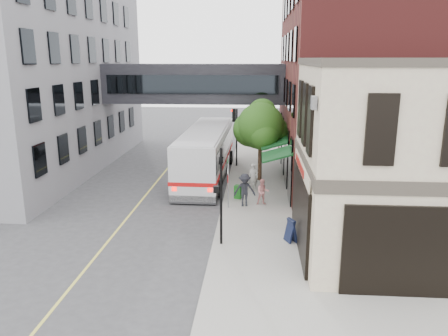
% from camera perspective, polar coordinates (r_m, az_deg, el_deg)
% --- Properties ---
extents(ground, '(120.00, 120.00, 0.00)m').
position_cam_1_polar(ground, '(18.68, -2.13, -12.69)').
color(ground, '#38383A').
rests_on(ground, ground).
extents(sidewalk_main, '(4.00, 60.00, 0.15)m').
position_cam_1_polar(sidewalk_main, '(31.68, 4.28, -1.17)').
color(sidewalk_main, gray).
rests_on(sidewalk_main, ground).
extents(corner_building, '(10.19, 8.12, 8.45)m').
position_cam_1_polar(corner_building, '(20.30, 24.52, 0.85)').
color(corner_building, '#BAA58E').
rests_on(corner_building, ground).
extents(brick_building, '(13.76, 18.00, 14.00)m').
position_cam_1_polar(brick_building, '(32.60, 18.95, 10.88)').
color(brick_building, '#591C1B').
rests_on(brick_building, ground).
extents(opposite_building, '(14.00, 24.00, 14.00)m').
position_cam_1_polar(opposite_building, '(37.68, -26.33, 10.56)').
color(opposite_building, slate).
rests_on(opposite_building, ground).
extents(skyway_bridge, '(14.00, 3.18, 3.00)m').
position_cam_1_polar(skyway_bridge, '(34.96, -3.88, 10.97)').
color(skyway_bridge, black).
rests_on(skyway_bridge, ground).
extents(traffic_signal_near, '(0.44, 0.22, 4.60)m').
position_cam_1_polar(traffic_signal_near, '(19.41, -0.47, -2.16)').
color(traffic_signal_near, black).
rests_on(traffic_signal_near, sidewalk_main).
extents(traffic_signal_far, '(0.53, 0.28, 4.50)m').
position_cam_1_polar(traffic_signal_far, '(33.98, 1.45, 5.54)').
color(traffic_signal_far, black).
rests_on(traffic_signal_far, sidewalk_main).
extents(street_sign_pole, '(0.08, 0.75, 3.00)m').
position_cam_1_polar(street_sign_pole, '(24.49, 0.56, -1.23)').
color(street_sign_pole, gray).
rests_on(street_sign_pole, sidewalk_main).
extents(street_tree, '(3.80, 3.20, 5.60)m').
position_cam_1_polar(street_tree, '(30.12, 4.79, 5.48)').
color(street_tree, '#382619').
rests_on(street_tree, sidewalk_main).
extents(lane_marking, '(0.12, 40.00, 0.01)m').
position_cam_1_polar(lane_marking, '(28.71, -9.87, -3.12)').
color(lane_marking, '#D8CC4C').
rests_on(lane_marking, ground).
extents(bus, '(3.30, 12.90, 3.46)m').
position_cam_1_polar(bus, '(31.41, -2.32, 2.22)').
color(bus, silver).
rests_on(bus, ground).
extents(pedestrian_a, '(0.68, 0.49, 1.72)m').
position_cam_1_polar(pedestrian_a, '(28.09, 3.83, -1.19)').
color(pedestrian_a, beige).
rests_on(pedestrian_a, sidewalk_main).
extents(pedestrian_b, '(0.81, 0.67, 1.52)m').
position_cam_1_polar(pedestrian_b, '(25.40, 5.09, -3.13)').
color(pedestrian_b, pink).
rests_on(pedestrian_b, sidewalk_main).
extents(pedestrian_c, '(1.30, 0.83, 1.92)m').
position_cam_1_polar(pedestrian_c, '(25.03, 2.72, -2.87)').
color(pedestrian_c, black).
rests_on(pedestrian_c, sidewalk_main).
extents(newspaper_box, '(0.51, 0.48, 0.82)m').
position_cam_1_polar(newspaper_box, '(26.50, 1.84, -3.13)').
color(newspaper_box, '#156017').
rests_on(newspaper_box, sidewalk_main).
extents(sandwich_board, '(0.61, 0.72, 1.10)m').
position_cam_1_polar(sandwich_board, '(20.61, 8.73, -8.06)').
color(sandwich_board, black).
rests_on(sandwich_board, sidewalk_main).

